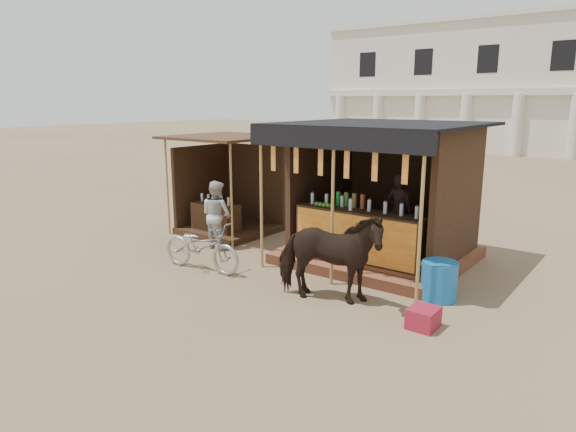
# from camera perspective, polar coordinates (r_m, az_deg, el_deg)

# --- Properties ---
(ground) EXTENTS (120.00, 120.00, 0.00)m
(ground) POSITION_cam_1_polar(r_m,az_deg,el_deg) (8.67, -6.46, -8.98)
(ground) COLOR #846B4C
(ground) RESTS_ON ground
(main_stall) EXTENTS (3.60, 3.61, 2.78)m
(main_stall) POSITION_cam_1_polar(r_m,az_deg,el_deg) (10.47, 10.27, 0.54)
(main_stall) COLOR #985132
(main_stall) RESTS_ON ground
(secondary_stall) EXTENTS (2.40, 2.40, 2.38)m
(secondary_stall) POSITION_cam_1_polar(r_m,az_deg,el_deg) (12.81, -6.92, 2.07)
(secondary_stall) COLOR #3C2616
(secondary_stall) RESTS_ON ground
(cow) EXTENTS (1.95, 1.35, 1.51)m
(cow) POSITION_cam_1_polar(r_m,az_deg,el_deg) (8.23, 4.54, -4.58)
(cow) COLOR black
(cow) RESTS_ON ground
(motorbike) EXTENTS (1.83, 0.81, 0.93)m
(motorbike) POSITION_cam_1_polar(r_m,az_deg,el_deg) (9.96, -9.60, -3.36)
(motorbike) COLOR #A09FA8
(motorbike) RESTS_ON ground
(bystander) EXTENTS (0.77, 0.63, 1.50)m
(bystander) POSITION_cam_1_polar(r_m,az_deg,el_deg) (11.34, -7.94, 0.15)
(bystander) COLOR beige
(bystander) RESTS_ON ground
(blue_barrel) EXTENTS (0.70, 0.70, 0.65)m
(blue_barrel) POSITION_cam_1_polar(r_m,az_deg,el_deg) (8.78, 16.44, -6.91)
(blue_barrel) COLOR #1766B0
(blue_barrel) RESTS_ON ground
(red_crate) EXTENTS (0.39, 0.45, 0.30)m
(red_crate) POSITION_cam_1_polar(r_m,az_deg,el_deg) (7.74, 14.81, -10.89)
(red_crate) COLOR maroon
(red_crate) RESTS_ON ground
(cooler) EXTENTS (0.74, 0.61, 0.46)m
(cooler) POSITION_cam_1_polar(r_m,az_deg,el_deg) (9.49, 15.17, -5.93)
(cooler) COLOR #186F3E
(cooler) RESTS_ON ground
(background_building) EXTENTS (26.00, 7.45, 8.18)m
(background_building) POSITION_cam_1_polar(r_m,az_deg,el_deg) (36.56, 25.74, 12.71)
(background_building) COLOR silver
(background_building) RESTS_ON ground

